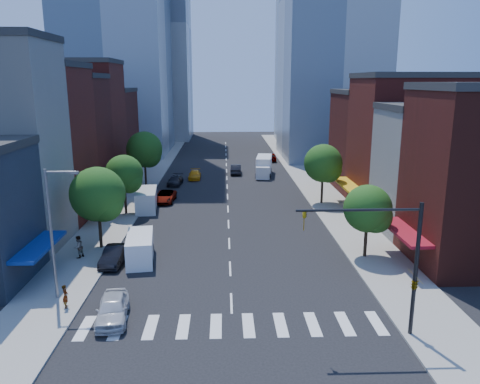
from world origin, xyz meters
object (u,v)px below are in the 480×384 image
object	(u,v)px
parked_car_front	(113,308)
parked_car_second	(114,255)
traffic_car_oncoming	(236,169)
parked_car_third	(165,196)
pedestrian_near	(66,296)
pedestrian_far	(78,247)
cargo_van_near	(140,248)
traffic_car_far	(271,157)
cargo_van_far	(146,200)
box_truck	(264,167)
taxi	(195,175)
parked_car_rear	(175,180)

from	to	relation	value
parked_car_front	parked_car_second	distance (m)	9.60
parked_car_second	traffic_car_oncoming	world-z (taller)	traffic_car_oncoming
parked_car_third	pedestrian_near	bearing A→B (deg)	-92.42
traffic_car_oncoming	pedestrian_far	world-z (taller)	pedestrian_far
parked_car_second	cargo_van_near	world-z (taller)	cargo_van_near
traffic_car_far	pedestrian_near	xyz separation A→B (m)	(-19.38, -58.17, 0.16)
cargo_van_far	box_truck	distance (m)	25.24
box_truck	pedestrian_far	world-z (taller)	box_truck
parked_car_second	taxi	world-z (taller)	parked_car_second
traffic_car_far	pedestrian_far	bearing A→B (deg)	70.04
parked_car_rear	traffic_car_far	world-z (taller)	traffic_car_far
parked_car_rear	cargo_van_far	size ratio (longest dim) A/B	0.78
taxi	pedestrian_far	distance (m)	33.96
box_truck	taxi	bearing A→B (deg)	-160.13
parked_car_third	traffic_car_oncoming	xyz separation A→B (m)	(9.30, 17.81, 0.07)
parked_car_front	cargo_van_far	distance (m)	25.94
parked_car_rear	cargo_van_near	world-z (taller)	cargo_van_near
parked_car_front	parked_car_rear	distance (m)	39.35
cargo_van_near	taxi	bearing A→B (deg)	78.32
parked_car_second	box_truck	world-z (taller)	box_truck
parked_car_third	pedestrian_near	xyz separation A→B (m)	(-3.09, -28.09, 0.24)
box_truck	traffic_car_far	bearing A→B (deg)	87.17
cargo_van_far	cargo_van_near	bearing A→B (deg)	-88.63
parked_car_second	taxi	xyz separation A→B (m)	(4.55, 34.15, -0.08)
parked_car_rear	pedestrian_near	bearing A→B (deg)	-90.30
pedestrian_near	cargo_van_near	bearing A→B (deg)	-35.40
taxi	pedestrian_near	xyz separation A→B (m)	(-5.95, -42.04, 0.29)
parked_car_second	traffic_car_oncoming	size ratio (longest dim) A/B	0.94
cargo_van_near	pedestrian_near	xyz separation A→B (m)	(-3.41, -8.43, -0.17)
traffic_car_oncoming	pedestrian_near	world-z (taller)	pedestrian_near
cargo_van_near	cargo_van_far	bearing A→B (deg)	89.80
parked_car_rear	traffic_car_oncoming	size ratio (longest dim) A/B	0.98
cargo_van_near	taxi	world-z (taller)	cargo_van_near
traffic_car_far	pedestrian_far	distance (m)	53.57
parked_car_rear	pedestrian_far	size ratio (longest dim) A/B	2.40
traffic_car_far	parked_car_second	bearing A→B (deg)	73.69
parked_car_third	pedestrian_far	world-z (taller)	pedestrian_far
parked_car_second	box_truck	bearing A→B (deg)	70.05
cargo_van_far	pedestrian_far	world-z (taller)	cargo_van_far
cargo_van_near	traffic_car_oncoming	size ratio (longest dim) A/B	1.17
parked_car_rear	cargo_van_near	size ratio (longest dim) A/B	0.84
parked_car_front	parked_car_second	xyz separation A→B (m)	(-2.00, 9.39, -0.06)
taxi	box_truck	distance (m)	11.13
pedestrian_far	parked_car_third	bearing A→B (deg)	-168.57
cargo_van_near	traffic_car_far	bearing A→B (deg)	64.83
traffic_car_far	pedestrian_far	xyz separation A→B (m)	(-21.22, -49.18, 0.33)
box_truck	pedestrian_near	distance (m)	47.45
taxi	box_truck	bearing A→B (deg)	11.67
taxi	traffic_car_far	size ratio (longest dim) A/B	0.98
traffic_car_far	box_truck	size ratio (longest dim) A/B	0.59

